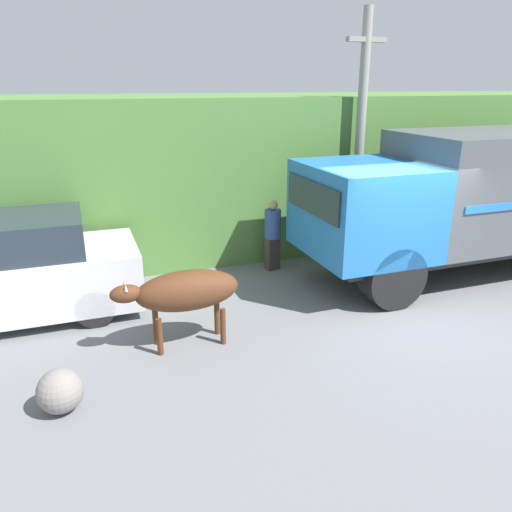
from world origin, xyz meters
TOP-DOWN VIEW (x-y plane):
  - ground_plane at (0.00, 0.00)m, footprint 60.00×60.00m
  - hillside_embankment at (0.00, 5.84)m, footprint 32.00×5.03m
  - building_backdrop at (-3.91, 4.78)m, footprint 6.31×2.70m
  - cargo_truck at (2.37, 1.24)m, footprint 7.16×2.44m
  - brown_cow at (-4.01, 0.18)m, footprint 1.95×0.63m
  - parked_suv at (-6.64, 2.14)m, footprint 4.37×1.89m
  - pedestrian_on_hill at (-1.51, 2.84)m, footprint 0.43×0.43m
  - utility_pole at (0.66, 3.09)m, footprint 0.90×0.21m
  - roadside_rock at (-5.85, -0.96)m, footprint 0.57×0.57m

SIDE VIEW (x-z plane):
  - ground_plane at x=0.00m, z-range 0.00..0.00m
  - roadside_rock at x=-5.85m, z-range 0.00..0.57m
  - pedestrian_on_hill at x=-1.51m, z-range 0.07..1.62m
  - parked_suv at x=-6.64m, z-range -0.04..1.75m
  - brown_cow at x=-4.01m, z-range 0.28..1.51m
  - building_backdrop at x=-3.91m, z-range 0.01..2.63m
  - cargo_truck at x=2.37m, z-range 0.21..3.19m
  - hillside_embankment at x=0.00m, z-range 0.00..3.61m
  - utility_pole at x=0.66m, z-range 0.13..5.53m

